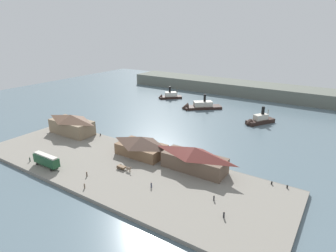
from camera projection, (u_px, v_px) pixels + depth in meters
ground_plane at (158, 148)px, 111.79m from camera, size 320.00×320.00×0.00m
quay_promenade at (120, 169)px, 94.21m from camera, size 110.00×36.00×1.20m
seawall_edge at (153, 150)px, 108.78m from camera, size 110.00×0.80×1.00m
ferry_shed_east_terminal at (72, 124)px, 122.42m from camera, size 20.00×9.59×8.46m
ferry_shed_west_terminal at (141, 145)px, 102.33m from camera, size 17.73×10.21×6.98m
ferry_shed_central_terminal at (194, 158)px, 91.21m from camera, size 21.30×8.36×7.93m
street_tram at (46, 160)px, 93.74m from camera, size 10.69×2.78×4.33m
horse_cart at (124, 167)px, 92.10m from camera, size 5.87×1.58×1.87m
pedestrian_standing_center at (214, 198)px, 76.07m from camera, size 0.39×0.39×1.56m
pedestrian_walking_west at (224, 215)px, 69.15m from camera, size 0.44×0.44×1.77m
pedestrian_at_waters_edge at (30, 159)px, 97.95m from camera, size 0.41×0.41×1.65m
pedestrian_near_cart at (84, 186)px, 81.74m from camera, size 0.41×0.41×1.65m
pedestrian_by_tram at (87, 174)px, 88.22m from camera, size 0.41×0.41×1.67m
pedestrian_near_east_shed at (151, 185)px, 82.09m from camera, size 0.42×0.42×1.71m
mooring_post_west at (287, 187)px, 81.90m from camera, size 0.44×0.44×0.90m
mooring_post_center_west at (272, 183)px, 83.84m from camera, size 0.44×0.44×0.90m
mooring_post_center_east at (100, 135)px, 121.21m from camera, size 0.44×0.44×0.90m
mooring_post_east at (119, 140)px, 115.66m from camera, size 0.44×0.44×0.90m
ferry_near_quay at (258, 120)px, 139.10m from camera, size 12.29×16.42×9.55m
ferry_mid_harbor at (168, 96)px, 187.59m from camera, size 14.73×14.24×9.63m
ferry_outer_harbor at (198, 106)px, 164.40m from camera, size 21.86×19.86×10.74m
far_headland at (249, 89)px, 197.35m from camera, size 180.00×24.00×8.00m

